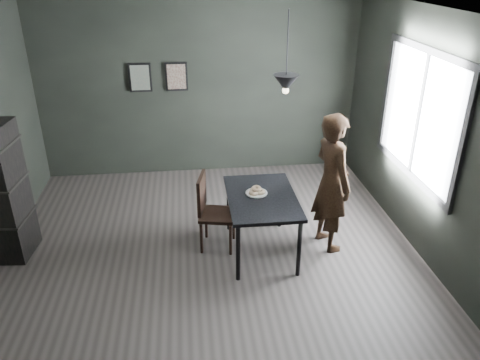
{
  "coord_description": "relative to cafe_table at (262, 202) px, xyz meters",
  "views": [
    {
      "loc": [
        -0.22,
        -4.76,
        3.28
      ],
      "look_at": [
        0.35,
        0.05,
        0.95
      ],
      "focal_mm": 35.0,
      "sensor_mm": 36.0,
      "label": 1
    }
  ],
  "objects": [
    {
      "name": "ground",
      "position": [
        -0.6,
        0.0,
        -0.67
      ],
      "size": [
        5.0,
        5.0,
        0.0
      ],
      "primitive_type": "plane",
      "color": "#342F2D",
      "rests_on": "ground"
    },
    {
      "name": "back_wall",
      "position": [
        -0.6,
        2.5,
        0.73
      ],
      "size": [
        5.0,
        0.1,
        2.8
      ],
      "primitive_type": "cube",
      "color": "black",
      "rests_on": "ground"
    },
    {
      "name": "ceiling",
      "position": [
        -0.6,
        0.0,
        2.13
      ],
      "size": [
        5.0,
        5.0,
        0.02
      ],
      "color": "silver",
      "rests_on": "ground"
    },
    {
      "name": "window_assembly",
      "position": [
        1.87,
        0.2,
        0.93
      ],
      "size": [
        0.04,
        1.96,
        1.56
      ],
      "color": "white",
      "rests_on": "ground"
    },
    {
      "name": "cafe_table",
      "position": [
        0.0,
        0.0,
        0.0
      ],
      "size": [
        0.8,
        1.2,
        0.75
      ],
      "color": "black",
      "rests_on": "ground"
    },
    {
      "name": "white_plate",
      "position": [
        -0.05,
        0.06,
        0.08
      ],
      "size": [
        0.23,
        0.23,
        0.01
      ],
      "primitive_type": "cylinder",
      "color": "silver",
      "rests_on": "cafe_table"
    },
    {
      "name": "donut_pile",
      "position": [
        -0.05,
        0.06,
        0.12
      ],
      "size": [
        0.2,
        0.19,
        0.09
      ],
      "rotation": [
        0.0,
        0.0,
        -0.36
      ],
      "color": "beige",
      "rests_on": "white_plate"
    },
    {
      "name": "woman",
      "position": [
        0.84,
        0.05,
        0.18
      ],
      "size": [
        0.56,
        0.71,
        1.71
      ],
      "primitive_type": "imported",
      "rotation": [
        0.0,
        0.0,
        1.83
      ],
      "color": "black",
      "rests_on": "ground"
    },
    {
      "name": "wood_chair",
      "position": [
        -0.59,
        0.18,
        -0.13
      ],
      "size": [
        0.49,
        0.49,
        0.95
      ],
      "rotation": [
        0.0,
        0.0,
        -0.21
      ],
      "color": "black",
      "rests_on": "ground"
    },
    {
      "name": "shelf_unit",
      "position": [
        -2.92,
        0.3,
        0.15
      ],
      "size": [
        0.36,
        0.58,
        1.65
      ],
      "primitive_type": "cube",
      "rotation": [
        0.0,
        0.0,
        -0.1
      ],
      "color": "black",
      "rests_on": "ground"
    },
    {
      "name": "pendant_lamp",
      "position": [
        0.25,
        0.1,
        1.38
      ],
      "size": [
        0.28,
        0.28,
        0.86
      ],
      "color": "black",
      "rests_on": "ground"
    },
    {
      "name": "framed_print_left",
      "position": [
        -1.5,
        2.47,
        0.93
      ],
      "size": [
        0.34,
        0.04,
        0.44
      ],
      "color": "black",
      "rests_on": "ground"
    },
    {
      "name": "framed_print_right",
      "position": [
        -0.95,
        2.47,
        0.93
      ],
      "size": [
        0.34,
        0.04,
        0.44
      ],
      "color": "black",
      "rests_on": "ground"
    }
  ]
}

